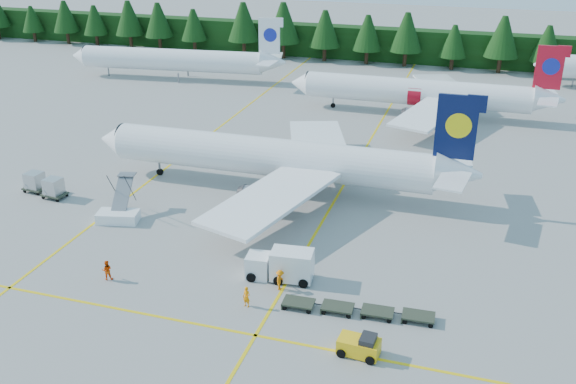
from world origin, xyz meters
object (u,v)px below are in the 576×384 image
(service_truck, at_px, (280,265))
(baggage_tug, at_px, (360,345))
(airliner_navy, at_px, (263,157))
(airstairs, at_px, (119,213))
(airliner_red, at_px, (411,92))

(service_truck, xyz_separation_m, baggage_tug, (7.83, -7.35, -0.54))
(airliner_navy, relative_size, airstairs, 7.04)
(service_truck, bearing_deg, airliner_red, 79.55)
(airliner_red, distance_m, airstairs, 46.91)
(airliner_red, bearing_deg, airliner_navy, -110.14)
(service_truck, distance_m, baggage_tug, 10.75)
(airliner_navy, bearing_deg, baggage_tug, -58.31)
(airliner_navy, relative_size, service_truck, 7.30)
(service_truck, bearing_deg, airstairs, 157.41)
(airliner_red, relative_size, service_truck, 6.78)
(airliner_navy, bearing_deg, airstairs, -133.17)
(airliner_navy, xyz_separation_m, baggage_tug, (14.94, -23.78, -2.71))
(airstairs, relative_size, baggage_tug, 2.00)
(service_truck, bearing_deg, baggage_tug, -48.92)
(airliner_navy, xyz_separation_m, airstairs, (-10.29, -11.15, -2.68))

